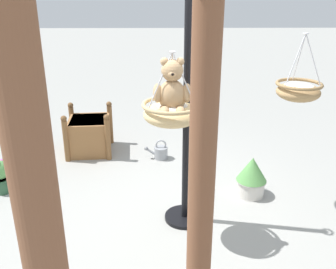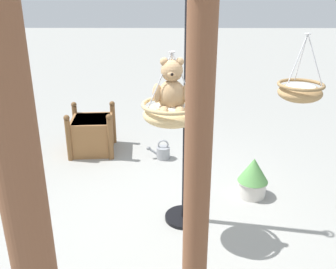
{
  "view_description": "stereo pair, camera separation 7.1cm",
  "coord_description": "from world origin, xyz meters",
  "px_view_note": "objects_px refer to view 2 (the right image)",
  "views": [
    {
      "loc": [
        0.02,
        3.55,
        2.44
      ],
      "look_at": [
        -0.02,
        0.1,
        1.06
      ],
      "focal_mm": 40.13,
      "sensor_mm": 36.0,
      "label": 1
    },
    {
      "loc": [
        -0.05,
        3.55,
        2.44
      ],
      "look_at": [
        -0.02,
        0.1,
        1.06
      ],
      "focal_mm": 40.13,
      "sensor_mm": 36.0,
      "label": 2
    }
  ],
  "objects_px": {
    "greenhouse_pillar_right": "(197,183)",
    "hanging_basket_with_teddy": "(172,113)",
    "watering_can": "(163,152)",
    "display_pole_central": "(186,153)",
    "teddy_bear": "(172,90)",
    "hanging_basket_left_high": "(300,91)",
    "potted_plant_bushy_green": "(3,173)",
    "potted_plant_tall_leafy": "(253,177)",
    "wooden_planter_box": "(92,133)"
  },
  "relations": [
    {
      "from": "hanging_basket_left_high",
      "to": "watering_can",
      "type": "bearing_deg",
      "value": -40.09
    },
    {
      "from": "potted_plant_tall_leafy",
      "to": "teddy_bear",
      "type": "bearing_deg",
      "value": 38.08
    },
    {
      "from": "teddy_bear",
      "to": "potted_plant_bushy_green",
      "type": "bearing_deg",
      "value": -23.15
    },
    {
      "from": "hanging_basket_with_teddy",
      "to": "potted_plant_bushy_green",
      "type": "height_order",
      "value": "hanging_basket_with_teddy"
    },
    {
      "from": "teddy_bear",
      "to": "hanging_basket_left_high",
      "type": "relative_size",
      "value": 0.71
    },
    {
      "from": "potted_plant_tall_leafy",
      "to": "greenhouse_pillar_right",
      "type": "bearing_deg",
      "value": 67.02
    },
    {
      "from": "potted_plant_bushy_green",
      "to": "teddy_bear",
      "type": "bearing_deg",
      "value": 156.85
    },
    {
      "from": "teddy_bear",
      "to": "wooden_planter_box",
      "type": "height_order",
      "value": "teddy_bear"
    },
    {
      "from": "display_pole_central",
      "to": "wooden_planter_box",
      "type": "relative_size",
      "value": 3.31
    },
    {
      "from": "hanging_basket_left_high",
      "to": "display_pole_central",
      "type": "bearing_deg",
      "value": 14.72
    },
    {
      "from": "display_pole_central",
      "to": "potted_plant_tall_leafy",
      "type": "height_order",
      "value": "display_pole_central"
    },
    {
      "from": "hanging_basket_with_teddy",
      "to": "potted_plant_tall_leafy",
      "type": "relative_size",
      "value": 1.35
    },
    {
      "from": "wooden_planter_box",
      "to": "potted_plant_bushy_green",
      "type": "bearing_deg",
      "value": 53.9
    },
    {
      "from": "potted_plant_bushy_green",
      "to": "hanging_basket_with_teddy",
      "type": "bearing_deg",
      "value": 157.4
    },
    {
      "from": "display_pole_central",
      "to": "hanging_basket_left_high",
      "type": "distance_m",
      "value": 1.38
    },
    {
      "from": "potted_plant_bushy_green",
      "to": "watering_can",
      "type": "bearing_deg",
      "value": -154.58
    },
    {
      "from": "teddy_bear",
      "to": "potted_plant_tall_leafy",
      "type": "xyz_separation_m",
      "value": [
        -1.0,
        -0.78,
        -1.3
      ]
    },
    {
      "from": "hanging_basket_left_high",
      "to": "teddy_bear",
      "type": "bearing_deg",
      "value": 23.48
    },
    {
      "from": "wooden_planter_box",
      "to": "potted_plant_tall_leafy",
      "type": "distance_m",
      "value": 2.6
    },
    {
      "from": "display_pole_central",
      "to": "hanging_basket_with_teddy",
      "type": "xyz_separation_m",
      "value": [
        0.15,
        0.25,
        0.53
      ]
    },
    {
      "from": "hanging_basket_with_teddy",
      "to": "watering_can",
      "type": "distance_m",
      "value": 2.21
    },
    {
      "from": "hanging_basket_left_high",
      "to": "greenhouse_pillar_right",
      "type": "xyz_separation_m",
      "value": [
        1.21,
        1.79,
        -0.11
      ]
    },
    {
      "from": "greenhouse_pillar_right",
      "to": "hanging_basket_with_teddy",
      "type": "bearing_deg",
      "value": -82.68
    },
    {
      "from": "greenhouse_pillar_right",
      "to": "wooden_planter_box",
      "type": "relative_size",
      "value": 3.43
    },
    {
      "from": "hanging_basket_with_teddy",
      "to": "watering_can",
      "type": "xyz_separation_m",
      "value": [
        0.13,
        -1.83,
        -1.23
      ]
    },
    {
      "from": "potted_plant_tall_leafy",
      "to": "watering_can",
      "type": "xyz_separation_m",
      "value": [
        1.13,
        -1.07,
        -0.16
      ]
    },
    {
      "from": "wooden_planter_box",
      "to": "watering_can",
      "type": "height_order",
      "value": "wooden_planter_box"
    },
    {
      "from": "hanging_basket_with_teddy",
      "to": "greenhouse_pillar_right",
      "type": "relative_size",
      "value": 0.26
    },
    {
      "from": "teddy_bear",
      "to": "hanging_basket_left_high",
      "type": "distance_m",
      "value": 1.5
    },
    {
      "from": "teddy_bear",
      "to": "watering_can",
      "type": "xyz_separation_m",
      "value": [
        0.13,
        -1.85,
        -1.46
      ]
    },
    {
      "from": "wooden_planter_box",
      "to": "potted_plant_bushy_green",
      "type": "relative_size",
      "value": 1.6
    },
    {
      "from": "wooden_planter_box",
      "to": "watering_can",
      "type": "bearing_deg",
      "value": 165.79
    },
    {
      "from": "watering_can",
      "to": "hanging_basket_left_high",
      "type": "bearing_deg",
      "value": 139.91
    },
    {
      "from": "display_pole_central",
      "to": "teddy_bear",
      "type": "distance_m",
      "value": 0.81
    },
    {
      "from": "teddy_bear",
      "to": "watering_can",
      "type": "height_order",
      "value": "teddy_bear"
    },
    {
      "from": "greenhouse_pillar_right",
      "to": "watering_can",
      "type": "bearing_deg",
      "value": -84.65
    },
    {
      "from": "greenhouse_pillar_right",
      "to": "watering_can",
      "type": "distance_m",
      "value": 3.28
    },
    {
      "from": "hanging_basket_with_teddy",
      "to": "potted_plant_bushy_green",
      "type": "bearing_deg",
      "value": -22.6
    },
    {
      "from": "teddy_bear",
      "to": "wooden_planter_box",
      "type": "xyz_separation_m",
      "value": [
        1.23,
        -2.13,
        -1.27
      ]
    },
    {
      "from": "potted_plant_tall_leafy",
      "to": "display_pole_central",
      "type": "bearing_deg",
      "value": 30.93
    },
    {
      "from": "teddy_bear",
      "to": "watering_can",
      "type": "distance_m",
      "value": 2.36
    },
    {
      "from": "wooden_planter_box",
      "to": "watering_can",
      "type": "xyz_separation_m",
      "value": [
        -1.1,
        0.28,
        -0.19
      ]
    },
    {
      "from": "hanging_basket_with_teddy",
      "to": "watering_can",
      "type": "bearing_deg",
      "value": -85.98
    },
    {
      "from": "display_pole_central",
      "to": "greenhouse_pillar_right",
      "type": "distance_m",
      "value": 1.55
    },
    {
      "from": "display_pole_central",
      "to": "teddy_bear",
      "type": "bearing_deg",
      "value": 61.29
    },
    {
      "from": "wooden_planter_box",
      "to": "potted_plant_tall_leafy",
      "type": "height_order",
      "value": "wooden_planter_box"
    },
    {
      "from": "teddy_bear",
      "to": "potted_plant_bushy_green",
      "type": "xyz_separation_m",
      "value": [
        2.12,
        -0.91,
        -1.33
      ]
    },
    {
      "from": "hanging_basket_with_teddy",
      "to": "teddy_bear",
      "type": "relative_size",
      "value": 1.35
    },
    {
      "from": "teddy_bear",
      "to": "hanging_basket_left_high",
      "type": "xyz_separation_m",
      "value": [
        -1.36,
        -0.59,
        -0.17
      ]
    },
    {
      "from": "hanging_basket_with_teddy",
      "to": "teddy_bear",
      "type": "height_order",
      "value": "hanging_basket_with_teddy"
    }
  ]
}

